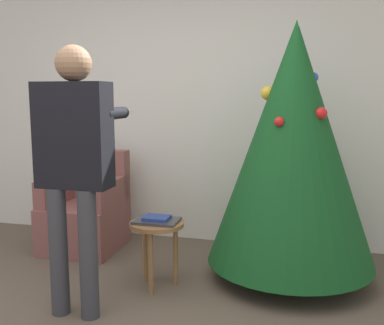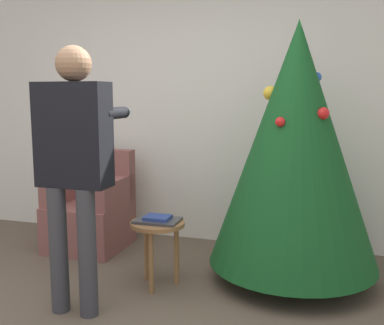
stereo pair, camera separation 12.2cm
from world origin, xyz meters
TOP-DOWN VIEW (x-y plane):
  - wall_back at (0.00, 2.23)m, footprint 8.00×0.06m
  - christmas_tree at (1.08, 1.45)m, footprint 1.28×1.28m
  - armchair at (-0.80, 1.70)m, footprint 0.66×0.68m
  - person_standing at (-0.25, 0.53)m, footprint 0.48×0.57m
  - side_stool at (0.13, 1.03)m, footprint 0.40×0.40m
  - laptop at (0.13, 1.03)m, footprint 0.32×0.23m
  - book at (0.13, 1.03)m, footprint 0.19×0.15m

SIDE VIEW (x-z plane):
  - armchair at x=-0.80m, z-range -0.12..0.78m
  - side_stool at x=0.13m, z-range 0.17..0.66m
  - laptop at x=0.13m, z-range 0.50..0.52m
  - book at x=0.13m, z-range 0.52..0.54m
  - christmas_tree at x=1.08m, z-range 0.07..2.04m
  - person_standing at x=-0.25m, z-range 0.19..1.93m
  - wall_back at x=0.00m, z-range 0.00..2.70m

